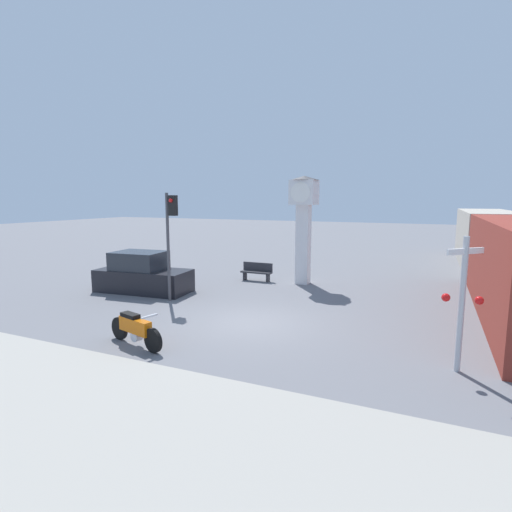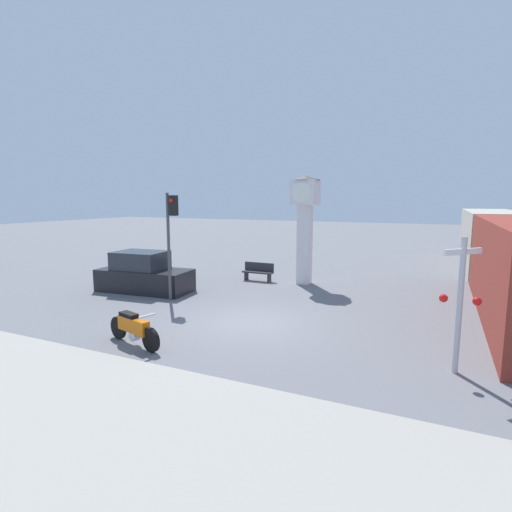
{
  "view_description": "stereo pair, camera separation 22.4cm",
  "coord_description": "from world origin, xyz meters",
  "px_view_note": "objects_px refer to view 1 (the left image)",
  "views": [
    {
      "loc": [
        5.43,
        -11.8,
        4.14
      ],
      "look_at": [
        -0.73,
        2.08,
        1.96
      ],
      "focal_mm": 28.0,
      "sensor_mm": 36.0,
      "label": 1
    },
    {
      "loc": [
        5.63,
        -11.71,
        4.14
      ],
      "look_at": [
        -0.73,
        2.08,
        1.96
      ],
      "focal_mm": 28.0,
      "sensor_mm": 36.0,
      "label": 2
    }
  ],
  "objects_px": {
    "railroad_crossing_signal": "(462,299)",
    "parked_car": "(142,275)",
    "freight_train": "(500,250)",
    "traffic_light": "(170,228)",
    "clock_tower": "(304,213)",
    "bench": "(257,271)",
    "motorcycle": "(135,329)"
  },
  "relations": [
    {
      "from": "clock_tower",
      "to": "bench",
      "type": "relative_size",
      "value": 3.26
    },
    {
      "from": "railroad_crossing_signal",
      "to": "freight_train",
      "type": "bearing_deg",
      "value": 78.95
    },
    {
      "from": "bench",
      "to": "freight_train",
      "type": "bearing_deg",
      "value": 19.85
    },
    {
      "from": "motorcycle",
      "to": "clock_tower",
      "type": "xyz_separation_m",
      "value": [
        1.82,
        10.0,
        2.97
      ]
    },
    {
      "from": "motorcycle",
      "to": "parked_car",
      "type": "distance_m",
      "value": 6.92
    },
    {
      "from": "motorcycle",
      "to": "traffic_light",
      "type": "distance_m",
      "value": 5.59
    },
    {
      "from": "clock_tower",
      "to": "bench",
      "type": "distance_m",
      "value": 3.79
    },
    {
      "from": "clock_tower",
      "to": "traffic_light",
      "type": "relative_size",
      "value": 1.19
    },
    {
      "from": "railroad_crossing_signal",
      "to": "motorcycle",
      "type": "bearing_deg",
      "value": -167.68
    },
    {
      "from": "bench",
      "to": "parked_car",
      "type": "relative_size",
      "value": 0.37
    },
    {
      "from": "clock_tower",
      "to": "bench",
      "type": "height_order",
      "value": "clock_tower"
    },
    {
      "from": "motorcycle",
      "to": "parked_car",
      "type": "xyz_separation_m",
      "value": [
        -4.26,
        5.45,
        0.26
      ]
    },
    {
      "from": "freight_train",
      "to": "traffic_light",
      "type": "height_order",
      "value": "traffic_light"
    },
    {
      "from": "freight_train",
      "to": "bench",
      "type": "distance_m",
      "value": 11.87
    },
    {
      "from": "traffic_light",
      "to": "motorcycle",
      "type": "bearing_deg",
      "value": -66.24
    },
    {
      "from": "freight_train",
      "to": "railroad_crossing_signal",
      "type": "distance_m",
      "value": 12.13
    },
    {
      "from": "motorcycle",
      "to": "freight_train",
      "type": "relative_size",
      "value": 0.09
    },
    {
      "from": "railroad_crossing_signal",
      "to": "bench",
      "type": "xyz_separation_m",
      "value": [
        -8.78,
        7.9,
        -1.31
      ]
    },
    {
      "from": "bench",
      "to": "parked_car",
      "type": "distance_m",
      "value": 5.67
    },
    {
      "from": "railroad_crossing_signal",
      "to": "parked_car",
      "type": "relative_size",
      "value": 0.76
    },
    {
      "from": "motorcycle",
      "to": "bench",
      "type": "distance_m",
      "value": 9.71
    },
    {
      "from": "freight_train",
      "to": "clock_tower",
      "type": "bearing_deg",
      "value": -157.07
    },
    {
      "from": "clock_tower",
      "to": "railroad_crossing_signal",
      "type": "xyz_separation_m",
      "value": [
        6.45,
        -8.2,
        -1.66
      ]
    },
    {
      "from": "motorcycle",
      "to": "clock_tower",
      "type": "distance_m",
      "value": 10.59
    },
    {
      "from": "clock_tower",
      "to": "freight_train",
      "type": "distance_m",
      "value": 9.69
    },
    {
      "from": "clock_tower",
      "to": "parked_car",
      "type": "bearing_deg",
      "value": -143.18
    },
    {
      "from": "motorcycle",
      "to": "traffic_light",
      "type": "bearing_deg",
      "value": 129.25
    },
    {
      "from": "clock_tower",
      "to": "traffic_light",
      "type": "bearing_deg",
      "value": -125.18
    },
    {
      "from": "clock_tower",
      "to": "parked_car",
      "type": "distance_m",
      "value": 8.06
    },
    {
      "from": "parked_car",
      "to": "traffic_light",
      "type": "bearing_deg",
      "value": -26.58
    },
    {
      "from": "motorcycle",
      "to": "freight_train",
      "type": "bearing_deg",
      "value": 67.79
    },
    {
      "from": "traffic_light",
      "to": "bench",
      "type": "bearing_deg",
      "value": 73.77
    }
  ]
}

